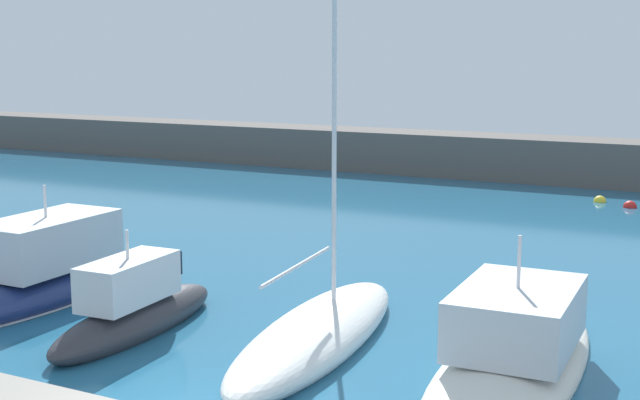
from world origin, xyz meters
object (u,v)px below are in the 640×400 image
mooring_buoy_yellow (600,202)px  mooring_buoy_red (630,207)px  motorboat_ivory_fourth (514,352)px  motorboat_charcoal_second (135,309)px  sailboat_white_third (318,330)px  motorboat_navy_nearest (48,273)px

mooring_buoy_yellow → mooring_buoy_red: mooring_buoy_red is taller
motorboat_ivory_fourth → mooring_buoy_red: (-0.56, 22.14, -0.44)m
motorboat_charcoal_second → sailboat_white_third: (4.45, 1.18, -0.21)m
motorboat_charcoal_second → mooring_buoy_red: 25.20m
mooring_buoy_yellow → mooring_buoy_red: (1.44, -0.89, 0.00)m
motorboat_ivory_fourth → motorboat_charcoal_second: bearing=98.0°
motorboat_ivory_fourth → mooring_buoy_red: size_ratio=17.07×
mooring_buoy_red → sailboat_white_third: bearing=-100.1°
mooring_buoy_red → mooring_buoy_yellow: bearing=148.4°
motorboat_ivory_fourth → mooring_buoy_yellow: (-2.00, 23.02, -0.44)m
motorboat_navy_nearest → motorboat_charcoal_second: bearing=-109.4°
sailboat_white_third → motorboat_navy_nearest: bearing=82.5°
mooring_buoy_yellow → mooring_buoy_red: 1.69m
motorboat_charcoal_second → motorboat_ivory_fourth: bearing=-82.4°
motorboat_ivory_fourth → mooring_buoy_yellow: motorboat_ivory_fourth is taller
motorboat_charcoal_second → mooring_buoy_red: size_ratio=10.33×
motorboat_navy_nearest → motorboat_ivory_fourth: 13.30m
motorboat_ivory_fourth → mooring_buoy_red: motorboat_ivory_fourth is taller
motorboat_navy_nearest → motorboat_ivory_fourth: motorboat_navy_nearest is taller
mooring_buoy_yellow → motorboat_navy_nearest: bearing=-116.0°
motorboat_navy_nearest → mooring_buoy_red: motorboat_navy_nearest is taller
mooring_buoy_red → motorboat_charcoal_second: bearing=-109.6°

